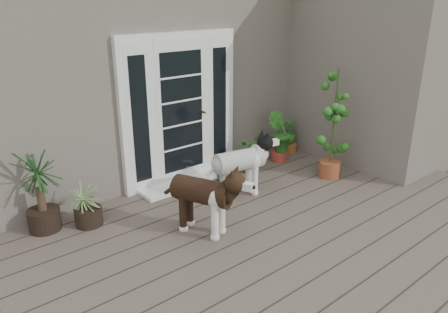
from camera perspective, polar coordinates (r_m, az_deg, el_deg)
deck at (r=5.22m, az=10.53°, el=-10.39°), size 6.20×4.60×0.12m
house_main at (r=7.96m, az=-13.16°, el=11.62°), size 7.40×4.00×3.10m
house_wing at (r=7.60m, az=19.30°, el=10.62°), size 1.60×2.40×3.10m
door_unit at (r=6.18m, az=-5.79°, el=6.23°), size 1.90×0.14×2.15m
door_step at (r=6.37m, az=-4.44°, el=-3.29°), size 1.60×0.40×0.05m
brindle_dog at (r=4.92m, az=-2.91°, el=-6.14°), size 0.74×1.01×0.77m
white_dog at (r=5.82m, az=2.06°, el=-1.83°), size 0.97×0.56×0.76m
spider_plant at (r=5.38m, az=-17.78°, el=-5.87°), size 0.59×0.59×0.58m
yucca at (r=5.36m, az=-23.34°, el=-4.14°), size 0.77×0.77×1.02m
herb_a at (r=6.67m, az=3.54°, el=0.11°), size 0.57×0.57×0.54m
herb_b at (r=7.17m, az=7.35°, el=1.79°), size 0.58×0.58×0.62m
herb_c at (r=7.62m, az=8.58°, el=2.32°), size 0.43×0.43×0.48m
sapling at (r=6.50m, az=14.40°, el=4.42°), size 0.66×0.66×1.72m
clog_left at (r=6.75m, az=1.13°, el=-1.58°), size 0.20×0.36×0.10m
clog_right at (r=6.40m, az=-0.41°, el=-2.85°), size 0.35×0.36×0.10m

